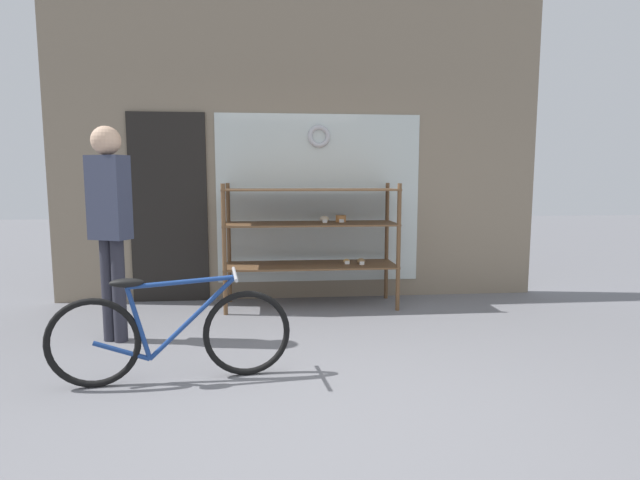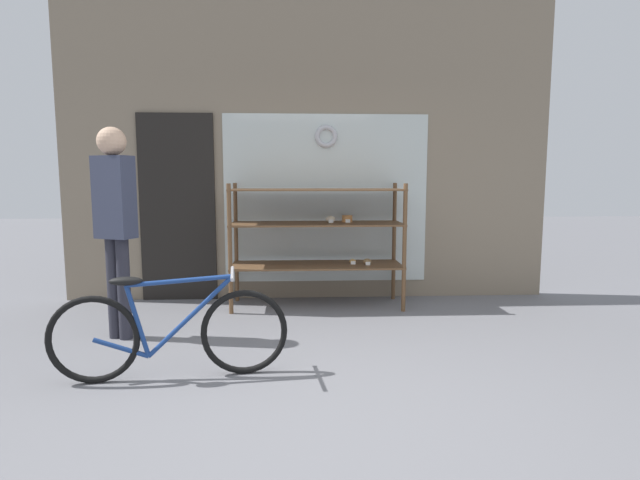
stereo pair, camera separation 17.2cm
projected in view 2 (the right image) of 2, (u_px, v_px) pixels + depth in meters
The scene contains 5 objects.
ground_plane at pixel (322, 412), 2.97m from camera, with size 30.00×30.00×0.00m, color slate.
storefront_facade at pixel (305, 133), 5.63m from camera, with size 5.53×0.13×3.90m.
display_case at pixel (318, 229), 5.34m from camera, with size 1.83×0.58×1.33m.
bicycle at pixel (169, 332), 3.43m from camera, with size 1.61×0.46×0.74m.
pedestrian at pixel (115, 214), 4.21m from camera, with size 0.36×0.29×1.81m.
Camera 2 is at (-0.16, -2.82, 1.38)m, focal length 28.00 mm.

